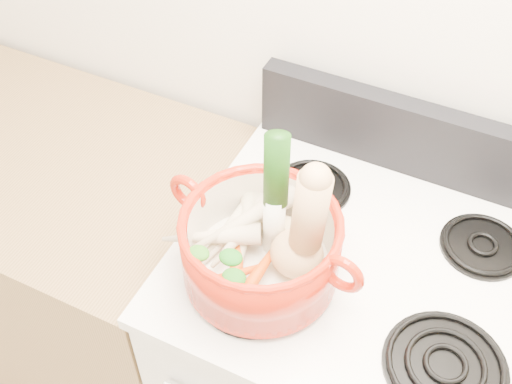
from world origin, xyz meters
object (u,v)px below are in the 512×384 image
at_px(stove_body, 347,378).
at_px(leek, 275,194).
at_px(dutch_oven, 261,248).
at_px(squash, 299,225).

bearing_deg(stove_body, leek, -156.87).
bearing_deg(dutch_oven, leek, 92.23).
xyz_separation_m(stove_body, dutch_oven, (-0.19, -0.13, 0.58)).
relative_size(stove_body, dutch_oven, 3.05).
height_order(dutch_oven, leek, leek).
bearing_deg(squash, dutch_oven, -172.80).
bearing_deg(leek, squash, -50.56).
height_order(stove_body, leek, leek).
xyz_separation_m(dutch_oven, squash, (0.07, 0.02, 0.09)).
relative_size(dutch_oven, squash, 1.16).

